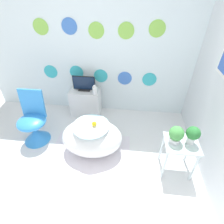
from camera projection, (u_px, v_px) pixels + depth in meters
The scene contains 12 objects.
ground_plane at pixel (71, 216), 1.99m from camera, with size 12.00×12.00×0.00m, color white.
wall_back_dotted at pixel (98, 43), 2.86m from camera, with size 4.25×0.05×2.60m.
rug at pixel (89, 157), 2.64m from camera, with size 1.21×0.99×0.01m.
bathtub at pixel (92, 137), 2.62m from camera, with size 0.90×0.65×0.51m.
rubber_duck at pixel (94, 124), 2.42m from camera, with size 0.07×0.07×0.08m.
chair at pixel (34, 127), 2.78m from camera, with size 0.44×0.44×0.85m.
tv_cabinet at pixel (86, 102), 3.34m from camera, with size 0.54×0.34×0.53m.
tv at pixel (84, 84), 3.10m from camera, with size 0.40×0.12×0.27m.
vase at pixel (95, 90), 3.02m from camera, with size 0.08×0.08×0.16m.
side_table at pixel (180, 149), 2.23m from camera, with size 0.42×0.36×0.53m.
potted_plant_left at pixel (176, 134), 2.11m from camera, with size 0.18×0.18×0.23m.
potted_plant_right at pixel (193, 134), 2.08m from camera, with size 0.17×0.17×0.25m.
Camera 1 is at (0.56, -0.79, 2.16)m, focal length 28.00 mm.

